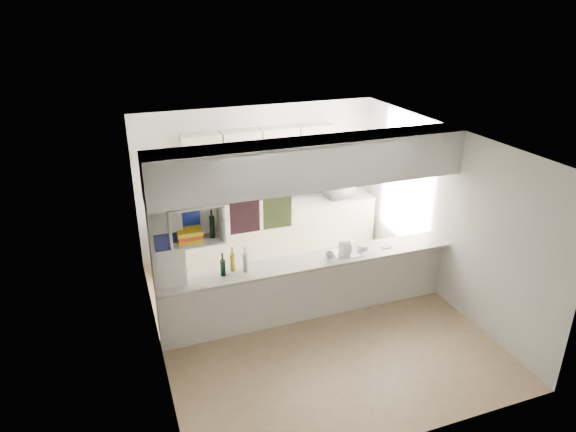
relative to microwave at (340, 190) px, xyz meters
name	(u,v)px	position (x,y,z in m)	size (l,w,h in m)	color
floor	(310,316)	(-1.42, -2.06, -1.06)	(4.80, 4.80, 0.00)	#907453
ceiling	(313,140)	(-1.42, -2.06, 1.54)	(4.80, 4.80, 0.00)	white
wall_back	(259,180)	(-1.42, 0.34, 0.24)	(4.20, 4.20, 0.00)	silver
wall_left	(151,260)	(-3.52, -2.06, 0.24)	(4.80, 4.80, 0.00)	silver
wall_right	(443,214)	(0.68, -2.06, 0.24)	(4.80, 4.80, 0.00)	silver
servery_partition	(299,212)	(-1.59, -2.06, 0.60)	(4.20, 0.50, 2.60)	silver
cubby_shelf	(193,225)	(-2.99, -2.12, 0.65)	(0.65, 0.35, 0.50)	white
kitchen_run	(272,209)	(-1.26, 0.08, -0.23)	(3.60, 0.63, 2.24)	beige
microwave	(340,190)	(0.00, 0.00, 0.00)	(0.50, 0.34, 0.28)	white
bowl	(340,181)	(-0.02, -0.03, 0.17)	(0.27, 0.27, 0.07)	navy
dish_rack	(347,249)	(-0.88, -2.08, -0.06)	(0.40, 0.31, 0.21)	silver
cup	(330,255)	(-1.16, -2.13, -0.08)	(0.11, 0.11, 0.09)	white
wine_bottles	(234,264)	(-2.49, -2.04, -0.01)	(0.37, 0.15, 0.35)	black
plastic_tubs	(364,247)	(-0.59, -2.03, -0.10)	(0.49, 0.18, 0.07)	silver
utensil_jar	(221,207)	(-2.16, 0.09, -0.07)	(0.10, 0.10, 0.14)	black
knife_block	(253,200)	(-1.60, 0.12, -0.04)	(0.10, 0.08, 0.20)	brown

